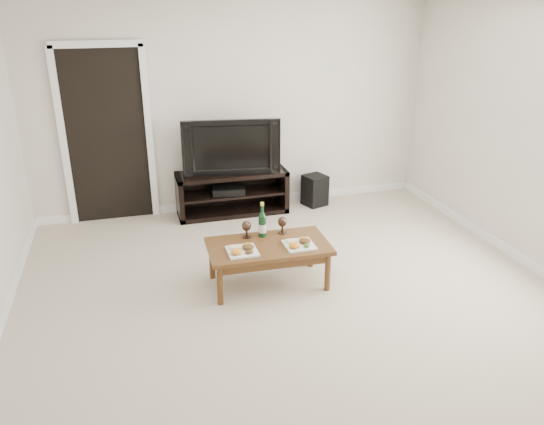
{
  "coord_description": "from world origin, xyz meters",
  "views": [
    {
      "loc": [
        -1.34,
        -3.7,
        2.57
      ],
      "look_at": [
        -0.09,
        0.71,
        0.7
      ],
      "focal_mm": 35.0,
      "sensor_mm": 36.0,
      "label": 1
    }
  ],
  "objects_px": {
    "media_console": "(232,193)",
    "television": "(231,145)",
    "coffee_table": "(269,264)",
    "subwoofer": "(315,190)"
  },
  "relations": [
    {
      "from": "media_console",
      "to": "television",
      "type": "relative_size",
      "value": 1.17
    },
    {
      "from": "media_console",
      "to": "coffee_table",
      "type": "relative_size",
      "value": 1.22
    },
    {
      "from": "media_console",
      "to": "subwoofer",
      "type": "relative_size",
      "value": 3.41
    },
    {
      "from": "television",
      "to": "coffee_table",
      "type": "xyz_separation_m",
      "value": [
        -0.04,
        -1.87,
        -0.68
      ]
    },
    {
      "from": "media_console",
      "to": "television",
      "type": "bearing_deg",
      "value": 0.0
    },
    {
      "from": "television",
      "to": "subwoofer",
      "type": "relative_size",
      "value": 2.92
    },
    {
      "from": "media_console",
      "to": "subwoofer",
      "type": "distance_m",
      "value": 1.11
    },
    {
      "from": "television",
      "to": "media_console",
      "type": "bearing_deg",
      "value": -171.95
    },
    {
      "from": "television",
      "to": "subwoofer",
      "type": "height_order",
      "value": "television"
    },
    {
      "from": "media_console",
      "to": "subwoofer",
      "type": "bearing_deg",
      "value": -0.28
    }
  ]
}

